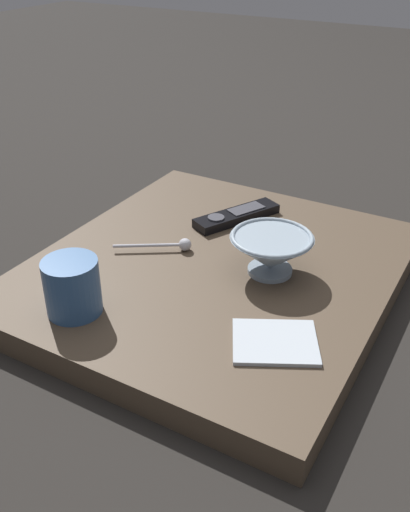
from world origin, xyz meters
TOP-DOWN VIEW (x-y plane):
  - ground_plane at (0.00, 0.00)m, footprint 6.00×6.00m
  - table at (0.00, 0.00)m, footprint 0.59×0.66m
  - cereal_bowl at (0.10, 0.02)m, footprint 0.14×0.14m
  - coffee_mug at (-0.12, -0.24)m, footprint 0.09×0.09m
  - teaspoon at (-0.09, 0.00)m, footprint 0.12×0.08m
  - tv_remote_near at (-0.04, 0.17)m, footprint 0.12×0.19m
  - folded_napkin at (0.18, -0.15)m, footprint 0.15×0.15m

SIDE VIEW (x-z plane):
  - ground_plane at x=0.00m, z-range 0.00..0.00m
  - table at x=0.00m, z-range 0.00..0.05m
  - folded_napkin at x=0.18m, z-range 0.05..0.05m
  - tv_remote_near at x=-0.04m, z-range 0.05..0.07m
  - teaspoon at x=-0.09m, z-range 0.05..0.07m
  - cereal_bowl at x=0.10m, z-range 0.05..0.12m
  - coffee_mug at x=-0.12m, z-range 0.05..0.14m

